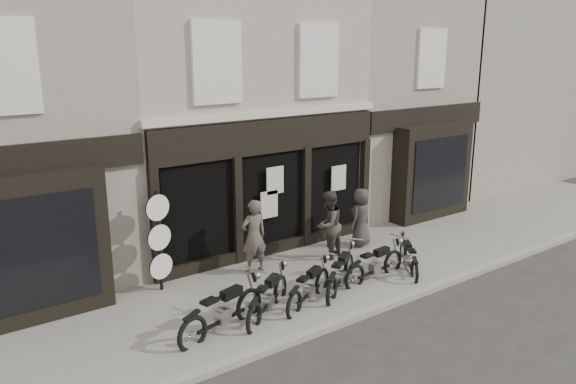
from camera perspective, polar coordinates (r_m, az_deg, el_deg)
ground_plane at (r=13.91m, az=5.43°, el=-10.05°), size 90.00×90.00×0.00m
pavement at (r=14.51m, az=3.06°, el=-8.67°), size 30.00×4.20×0.12m
kerb at (r=13.07m, az=9.14°, el=-11.56°), size 30.00×0.25×0.13m
central_building at (r=17.62m, az=-7.31°, el=8.91°), size 7.30×6.22×8.34m
neighbour_right at (r=21.37m, az=8.04°, el=9.75°), size 5.60×6.73×8.34m
filler_right at (r=27.71m, az=20.30°, el=10.20°), size 11.00×6.00×8.20m
motorcycle_0 at (r=11.84m, az=-6.61°, el=-12.27°), size 2.32×0.96×1.14m
motorcycle_1 at (r=12.47m, az=-2.03°, el=-10.90°), size 1.94×1.45×1.05m
motorcycle_2 at (r=12.99m, az=2.16°, el=-9.89°), size 1.96×1.18×1.01m
motorcycle_3 at (r=13.70m, az=5.38°, el=-8.49°), size 1.99×1.48×1.08m
motorcycle_4 at (r=14.38m, az=8.84°, el=-7.55°), size 2.16×0.59×1.03m
motorcycle_5 at (r=15.10m, az=12.15°, el=-6.75°), size 1.35×1.72×0.95m
man_left at (r=14.37m, az=-3.49°, el=-4.52°), size 0.73×0.50×1.94m
man_centre at (r=15.34m, az=4.09°, el=-3.35°), size 1.11×0.98×1.91m
man_right at (r=16.43m, az=7.42°, el=-2.56°), size 0.96×0.77×1.72m
advert_sign_post at (r=13.58m, az=-12.92°, el=-5.30°), size 0.62×0.40×2.57m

